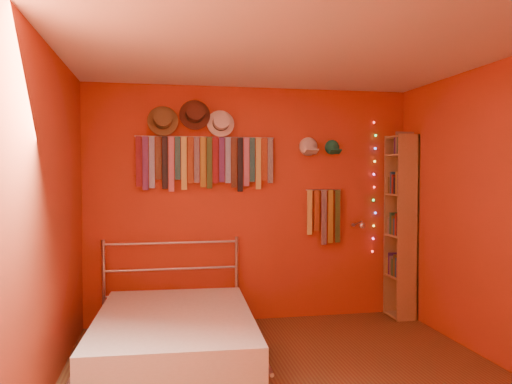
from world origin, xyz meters
TOP-DOWN VIEW (x-y plane):
  - back_wall at (0.00, 1.75)m, footprint 3.50×0.02m
  - right_wall at (1.75, 0.00)m, footprint 0.02×3.50m
  - left_wall at (-1.75, 0.00)m, footprint 0.02×3.50m
  - ceiling at (0.00, 0.00)m, footprint 3.50×3.50m
  - tie_rack at (-0.50, 1.68)m, footprint 1.45×0.03m
  - small_tie_rack at (0.80, 1.69)m, footprint 0.40×0.03m
  - fedora_olive at (-0.94, 1.65)m, footprint 0.31×0.17m
  - fedora_brown at (-0.61, 1.65)m, footprint 0.32×0.17m
  - fedora_white at (-0.34, 1.65)m, footprint 0.29×0.16m
  - cap_white at (0.61, 1.70)m, footprint 0.19×0.24m
  - cap_green at (0.88, 1.70)m, footprint 0.17×0.21m
  - fairy_lights at (1.38, 1.71)m, footprint 0.06×0.02m
  - reading_lamp at (1.15, 1.52)m, footprint 0.07×0.30m
  - bookshelf at (1.66, 1.53)m, footprint 0.25×0.34m
  - bed at (-0.86, 0.69)m, footprint 1.47×1.93m

SIDE VIEW (x-z plane):
  - bed at x=-0.86m, z-range -0.24..0.67m
  - bookshelf at x=1.66m, z-range 0.02..2.02m
  - reading_lamp at x=1.15m, z-range 0.98..1.07m
  - small_tie_rack at x=0.80m, z-range 0.84..1.45m
  - back_wall at x=0.00m, z-range 0.00..2.50m
  - right_wall at x=1.75m, z-range 0.00..2.50m
  - left_wall at x=-1.75m, z-range 0.00..2.50m
  - fairy_lights at x=1.38m, z-range 0.69..2.16m
  - tie_rack at x=-0.50m, z-range 1.43..2.01m
  - cap_green at x=0.88m, z-range 1.78..1.95m
  - cap_white at x=0.61m, z-range 1.77..1.97m
  - fedora_white at x=-0.34m, z-range 1.97..2.25m
  - fedora_olive at x=-0.94m, z-range 1.97..2.28m
  - fedora_brown at x=-0.61m, z-range 2.04..2.35m
  - ceiling at x=0.00m, z-range 2.49..2.51m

